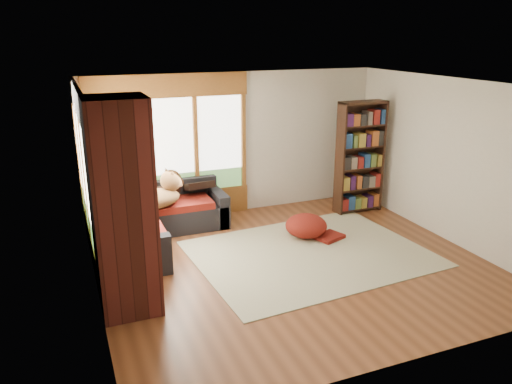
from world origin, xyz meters
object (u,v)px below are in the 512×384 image
object	(u,v)px
brick_chimney	(123,209)
pouf	(306,225)
dog_tan	(158,191)
bookshelf	(360,158)
sectional_sofa	(139,224)
dog_brindle	(126,216)
area_rug	(310,253)

from	to	relation	value
brick_chimney	pouf	bearing A→B (deg)	21.74
brick_chimney	dog_tan	world-z (taller)	brick_chimney
bookshelf	sectional_sofa	bearing A→B (deg)	179.04
sectional_sofa	dog_tan	bearing A→B (deg)	14.23
brick_chimney	bookshelf	size ratio (longest dim) A/B	1.25
dog_tan	dog_brindle	size ratio (longest dim) A/B	1.19
sectional_sofa	dog_tan	world-z (taller)	dog_tan
dog_brindle	sectional_sofa	bearing A→B (deg)	-33.81
area_rug	dog_brindle	bearing A→B (deg)	165.18
brick_chimney	sectional_sofa	world-z (taller)	brick_chimney
pouf	dog_tan	size ratio (longest dim) A/B	0.67
sectional_sofa	area_rug	distance (m)	2.79
bookshelf	dog_tan	world-z (taller)	bookshelf
pouf	dog_tan	bearing A→B (deg)	158.04
area_rug	pouf	world-z (taller)	pouf
area_rug	dog_tan	xyz separation A→B (m)	(-1.99, 1.56, 0.79)
sectional_sofa	dog_tan	distance (m)	0.61
bookshelf	dog_brindle	size ratio (longest dim) A/B	2.41
sectional_sofa	area_rug	bearing A→B (deg)	-30.46
pouf	dog_tan	world-z (taller)	dog_tan
area_rug	bookshelf	xyz separation A→B (m)	(1.74, 1.41, 1.04)
brick_chimney	pouf	world-z (taller)	brick_chimney
brick_chimney	dog_brindle	world-z (taller)	brick_chimney
brick_chimney	dog_tan	distance (m)	2.33
sectional_sofa	dog_brindle	bearing A→B (deg)	-107.92
dog_brindle	pouf	bearing A→B (deg)	-105.11
area_rug	pouf	xyz separation A→B (m)	(0.26, 0.65, 0.19)
area_rug	pouf	distance (m)	0.73
area_rug	sectional_sofa	bearing A→B (deg)	147.83
bookshelf	dog_brindle	bearing A→B (deg)	-170.73
brick_chimney	dog_tan	bearing A→B (deg)	69.29
dog_tan	dog_brindle	distance (m)	1.07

